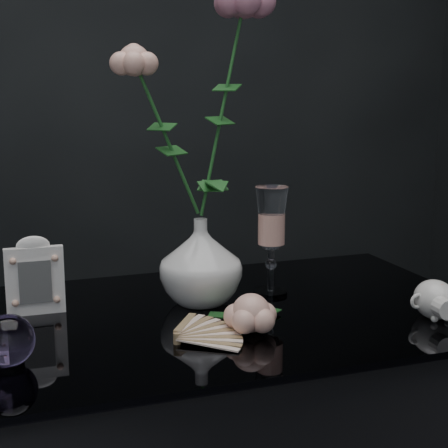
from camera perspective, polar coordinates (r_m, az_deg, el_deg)
name	(u,v)px	position (r m, az deg, el deg)	size (l,w,h in m)	color
vase	(201,262)	(1.24, -1.94, -3.14)	(0.15, 0.15, 0.16)	white
wine_glass	(271,241)	(1.30, 3.95, -1.43)	(0.06, 0.06, 0.21)	white
picture_frame	(35,275)	(1.23, -15.47, -4.12)	(0.10, 0.08, 0.14)	white
paperweight	(8,340)	(1.03, -17.50, -9.21)	(0.08, 0.08, 0.08)	#9577C2
paper_fan	(177,337)	(1.07, -3.92, -9.37)	(0.20, 0.16, 0.02)	beige
loose_rose	(251,313)	(1.11, 2.26, -7.44)	(0.15, 0.19, 0.07)	#EFAD9A
pearl_jar	(435,298)	(1.23, 17.14, -5.88)	(0.23, 0.24, 0.07)	silver
roses	(204,97)	(1.21, -1.70, 10.51)	(0.29, 0.12, 0.48)	#F1AA96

